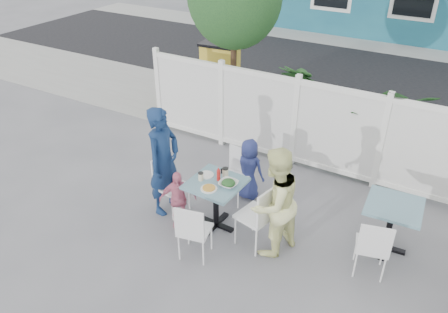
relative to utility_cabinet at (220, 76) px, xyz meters
The scene contains 27 objects.
ground 4.68m from the utility_cabinet, 59.90° to the right, with size 80.00×80.00×0.00m, color slate.
near_sidewalk 2.43m from the utility_cabinet, ahead, with size 24.00×2.60×0.01m, color gray.
street 4.26m from the utility_cabinet, 56.48° to the left, with size 24.00×5.00×0.01m, color black.
far_sidewalk 7.03m from the utility_cabinet, 70.64° to the left, with size 24.00×1.60×0.01m, color gray.
fence_back 2.90m from the utility_cabinet, 33.49° to the right, with size 5.86×0.08×1.60m.
utility_cabinet is the anchor object (origin of this frame).
potted_shrub_a 2.41m from the utility_cabinet, 21.92° to the right, with size 0.90×0.90×1.61m, color #16381D.
potted_shrub_b 3.98m from the utility_cabinet, 14.57° to the right, with size 1.52×1.32×1.69m, color #16381D.
main_table 4.32m from the utility_cabinet, 60.48° to the right, with size 0.75×0.75×0.76m.
spare_table 5.32m from the utility_cabinet, 34.65° to the right, with size 0.73×0.73×0.74m.
chair_left 3.99m from the utility_cabinet, 70.85° to the right, with size 0.46×0.47×0.90m.
chair_right 4.79m from the utility_cabinet, 53.30° to the right, with size 0.52×0.53×0.99m.
chair_back 3.64m from the utility_cabinet, 55.59° to the right, with size 0.41×0.40×0.86m.
chair_near 5.01m from the utility_cabinet, 63.71° to the right, with size 0.46×0.45×0.87m.
chair_spare 5.63m from the utility_cabinet, 40.32° to the right, with size 0.47×0.46×0.86m.
man 3.98m from the utility_cabinet, 71.56° to the right, with size 0.61×0.40×1.68m, color navy.
woman 4.87m from the utility_cabinet, 51.51° to the right, with size 0.76×0.59×1.56m, color #EAF05E.
boy 3.63m from the utility_cabinet, 52.62° to the right, with size 0.50×0.32×1.01m, color navy.
toddler 4.34m from the utility_cabinet, 67.66° to the right, with size 0.53×0.22×0.90m, color pink.
plate_main 4.49m from the utility_cabinet, 61.59° to the right, with size 0.23×0.23×0.01m, color white.
plate_side 4.15m from the utility_cabinet, 62.38° to the right, with size 0.22×0.22×0.01m, color white.
salad_bowl 4.41m from the utility_cabinet, 58.21° to the right, with size 0.25×0.25×0.06m, color white.
coffee_cup_a 4.27m from the utility_cabinet, 63.25° to the right, with size 0.07×0.07×0.11m, color beige.
coffee_cup_b 4.18m from the utility_cabinet, 58.66° to the right, with size 0.08×0.08×0.13m, color beige.
ketchup_bottle 4.27m from the utility_cabinet, 59.97° to the right, with size 0.05×0.05×0.17m, color #B51916.
salt_shaker 4.08m from the utility_cabinet, 59.38° to the right, with size 0.03×0.03×0.07m, color white.
pepper_shaker 4.09m from the utility_cabinet, 59.33° to the right, with size 0.03×0.03×0.08m, color black.
Camera 1 is at (2.39, -4.02, 4.15)m, focal length 35.00 mm.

